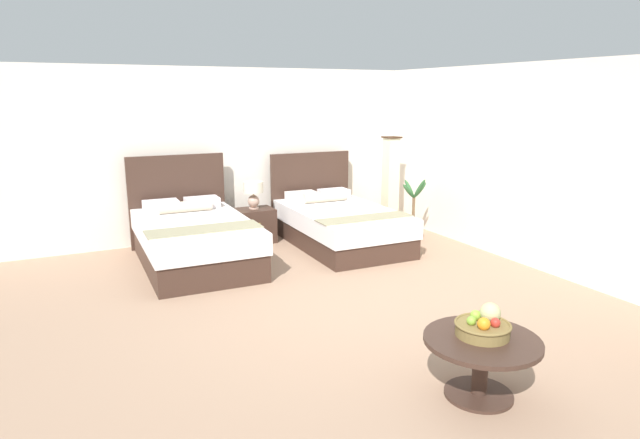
{
  "coord_description": "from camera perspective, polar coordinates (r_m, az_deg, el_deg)",
  "views": [
    {
      "loc": [
        -2.6,
        -4.69,
        2.16
      ],
      "look_at": [
        0.01,
        0.61,
        0.79
      ],
      "focal_mm": 30.56,
      "sensor_mm": 36.0,
      "label": 1
    }
  ],
  "objects": [
    {
      "name": "wall_side_right",
      "position": [
        7.48,
        20.51,
        5.39
      ],
      "size": [
        0.12,
        5.93,
        2.55
      ],
      "primitive_type": "cube",
      "color": "silver",
      "rests_on": "ground"
    },
    {
      "name": "bed_near_corner",
      "position": [
        7.96,
        1.98,
        -0.44
      ],
      "size": [
        1.37,
        2.24,
        1.25
      ],
      "color": "#3C281F",
      "rests_on": "ground"
    },
    {
      "name": "table_lamp",
      "position": [
        8.06,
        -7.0,
        2.95
      ],
      "size": [
        0.3,
        0.3,
        0.4
      ],
      "color": "tan",
      "rests_on": "nightstand"
    },
    {
      "name": "bed_near_window",
      "position": [
        7.22,
        -13.06,
        -1.97
      ],
      "size": [
        1.39,
        2.19,
        1.32
      ],
      "color": "#3C281F",
      "rests_on": "ground"
    },
    {
      "name": "fruit_bowl",
      "position": [
        4.17,
        16.77,
        -10.58
      ],
      "size": [
        0.41,
        0.41,
        0.23
      ],
      "color": "olive",
      "rests_on": "coffee_table"
    },
    {
      "name": "potted_palm",
      "position": [
        8.4,
        9.7,
        -0.43
      ],
      "size": [
        0.45,
        0.48,
        0.96
      ],
      "color": "#453B3B",
      "rests_on": "ground"
    },
    {
      "name": "nightstand",
      "position": [
        8.14,
        -6.86,
        -0.62
      ],
      "size": [
        0.56,
        0.44,
        0.51
      ],
      "color": "#3C281F",
      "rests_on": "ground"
    },
    {
      "name": "coffee_table",
      "position": [
        4.2,
        16.53,
        -13.36
      ],
      "size": [
        0.84,
        0.84,
        0.45
      ],
      "color": "#3C281F",
      "rests_on": "ground"
    },
    {
      "name": "ground_plane",
      "position": [
        5.78,
        2.62,
        -9.05
      ],
      "size": [
        9.23,
        10.33,
        0.02
      ],
      "primitive_type": "cube",
      "color": "#9F7C63"
    },
    {
      "name": "floor_lamp_corner",
      "position": [
        8.91,
        7.39,
        3.79
      ],
      "size": [
        0.25,
        0.25,
        1.5
      ],
      "color": "#3C2617",
      "rests_on": "ground"
    },
    {
      "name": "wall_back",
      "position": [
        8.51,
        -8.35,
        6.9
      ],
      "size": [
        9.23,
        0.12,
        2.55
      ],
      "primitive_type": "cube",
      "color": "silver",
      "rests_on": "ground"
    }
  ]
}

